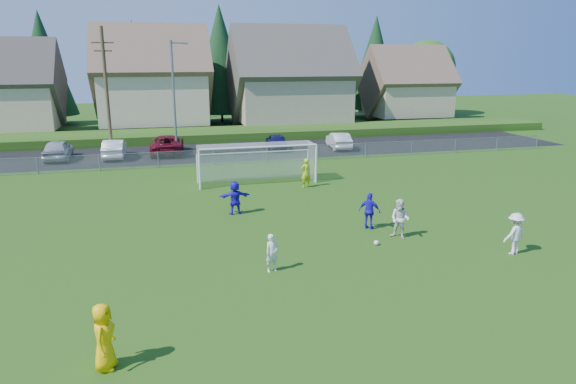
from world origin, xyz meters
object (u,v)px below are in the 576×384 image
object	(u,v)px
player_blue_a	(370,211)
car_a	(58,150)
car_f	(339,141)
soccer_goal	(256,157)
player_white_b	(400,219)
player_blue_b	(235,198)
player_white_c	(515,234)
referee	(104,337)
car_b	(114,149)
soccer_ball	(376,243)
car_e	(276,141)
player_white_a	(272,253)
goalkeeper	(306,173)
car_c	(167,144)

from	to	relation	value
player_blue_a	car_a	bearing A→B (deg)	-12.68
car_f	soccer_goal	distance (m)	14.06
player_white_b	player_blue_b	distance (m)	8.42
player_white_c	player_blue_a	size ratio (longest dim) A/B	1.00
referee	car_f	size ratio (longest dim) A/B	0.42
car_b	car_f	bearing A→B (deg)	-179.94
referee	player_white_c	xyz separation A→B (m)	(15.38, 4.21, -0.04)
player_white_b	car_b	size ratio (longest dim) A/B	0.40
soccer_ball	car_e	bearing A→B (deg)	86.96
soccer_ball	player_white_c	xyz separation A→B (m)	(4.98, -2.29, 0.75)
referee	player_white_c	distance (m)	15.95
player_white_a	player_white_c	xyz separation A→B (m)	(9.88, -0.75, 0.14)
car_b	player_white_c	bearing A→B (deg)	124.92
player_blue_b	car_b	distance (m)	18.65
car_a	car_b	xyz separation A→B (m)	(4.20, -0.39, -0.05)
referee	car_a	size ratio (longest dim) A/B	0.39
player_white_b	car_b	distance (m)	26.38
player_white_a	soccer_goal	xyz separation A→B (m)	(2.15, 13.99, 0.90)
player_white_c	soccer_goal	bearing A→B (deg)	-75.50
player_blue_a	player_blue_b	distance (m)	6.88
player_white_a	player_blue_a	bearing A→B (deg)	14.97
player_white_a	player_blue_a	world-z (taller)	player_blue_a
goalkeeper	car_f	size ratio (longest dim) A/B	0.42
player_blue_b	soccer_goal	distance (m)	6.93
car_f	soccer_goal	bearing A→B (deg)	55.04
player_white_b	soccer_goal	size ratio (longest dim) A/B	0.24
player_white_a	car_e	size ratio (longest dim) A/B	0.35
goalkeeper	soccer_goal	bearing A→B (deg)	-49.41
goalkeeper	car_e	world-z (taller)	goalkeeper
referee	car_b	xyz separation A→B (m)	(-1.65, 29.80, -0.16)
player_white_a	soccer_goal	distance (m)	14.19
car_a	player_white_b	bearing A→B (deg)	127.90
player_blue_b	goalkeeper	xyz separation A→B (m)	(5.05, 4.42, 0.04)
soccer_ball	player_white_a	bearing A→B (deg)	-162.53
player_white_b	player_blue_b	xyz separation A→B (m)	(-6.45, 5.42, -0.03)
car_b	player_blue_b	bearing A→B (deg)	113.10
player_white_b	goalkeeper	bearing A→B (deg)	147.27
player_blue_a	car_b	xyz separation A→B (m)	(-12.61, 21.21, -0.13)
player_blue_b	car_b	xyz separation A→B (m)	(-6.93, 17.32, -0.13)
car_e	car_f	distance (m)	5.45
player_blue_a	goalkeeper	size ratio (longest dim) A/B	0.96
car_f	car_b	bearing A→B (deg)	5.69
player_white_c	car_c	distance (m)	29.39
player_white_b	player_white_c	distance (m)	4.63
goalkeeper	car_a	distance (m)	20.95
player_white_b	goalkeeper	xyz separation A→B (m)	(-1.39, 9.83, 0.01)
player_blue_b	soccer_goal	size ratio (longest dim) A/B	0.23
car_f	player_white_b	bearing A→B (deg)	83.60
goalkeeper	car_e	size ratio (longest dim) A/B	0.44
car_f	soccer_goal	xyz separation A→B (m)	(-9.37, -10.45, 0.93)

